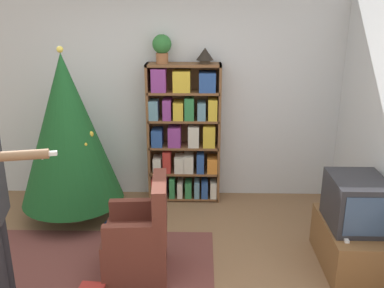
# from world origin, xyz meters

# --- Properties ---
(wall_back) EXTENTS (8.00, 0.10, 2.60)m
(wall_back) POSITION_xyz_m (0.00, 2.10, 1.30)
(wall_back) COLOR silver
(wall_back) RESTS_ON ground_plane
(area_rug) EXTENTS (2.41, 1.97, 0.01)m
(area_rug) POSITION_xyz_m (-0.63, 0.04, 0.00)
(area_rug) COLOR brown
(area_rug) RESTS_ON ground_plane
(bookshelf) EXTENTS (0.88, 0.27, 1.71)m
(bookshelf) POSITION_xyz_m (0.24, 1.89, 0.86)
(bookshelf) COLOR brown
(bookshelf) RESTS_ON ground_plane
(tv_stand) EXTENTS (0.52, 0.89, 0.44)m
(tv_stand) POSITION_xyz_m (1.85, 0.45, 0.22)
(tv_stand) COLOR brown
(tv_stand) RESTS_ON ground_plane
(television) EXTENTS (0.47, 0.58, 0.46)m
(television) POSITION_xyz_m (1.85, 0.45, 0.67)
(television) COLOR #28282D
(television) RESTS_ON tv_stand
(game_remote) EXTENTS (0.04, 0.12, 0.02)m
(game_remote) POSITION_xyz_m (1.70, 0.18, 0.45)
(game_remote) COLOR white
(game_remote) RESTS_ON tv_stand
(christmas_tree) EXTENTS (1.14, 1.14, 1.95)m
(christmas_tree) POSITION_xyz_m (-1.02, 1.37, 1.05)
(christmas_tree) COLOR #4C3323
(christmas_tree) RESTS_ON ground_plane
(armchair) EXTENTS (0.61, 0.60, 0.92)m
(armchair) POSITION_xyz_m (-0.10, 0.30, 0.32)
(armchair) COLOR brown
(armchair) RESTS_ON ground_plane
(potted_plant) EXTENTS (0.22, 0.22, 0.33)m
(potted_plant) POSITION_xyz_m (-0.01, 1.89, 1.90)
(potted_plant) COLOR #935B38
(potted_plant) RESTS_ON bookshelf
(table_lamp) EXTENTS (0.20, 0.20, 0.18)m
(table_lamp) POSITION_xyz_m (0.48, 1.89, 1.81)
(table_lamp) COLOR #473828
(table_lamp) RESTS_ON bookshelf
(book_pile_near_tree) EXTENTS (0.21, 0.16, 0.06)m
(book_pile_near_tree) POSITION_xyz_m (-0.52, 1.09, 0.03)
(book_pile_near_tree) COLOR #B22D28
(book_pile_near_tree) RESTS_ON ground_plane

